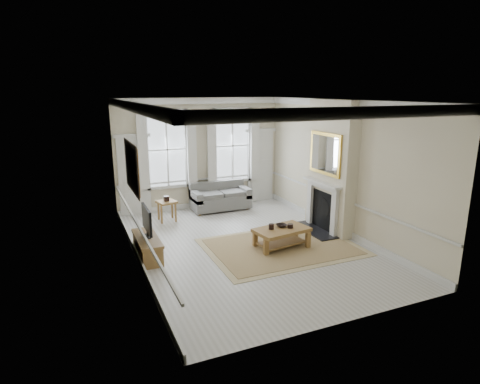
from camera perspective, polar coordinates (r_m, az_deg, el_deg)
name	(u,v)px	position (r m, az deg, el deg)	size (l,w,h in m)	color
floor	(248,245)	(9.69, 1.18, -7.59)	(7.20, 7.20, 0.00)	#B7B5AD
ceiling	(249,100)	(8.99, 1.29, 12.94)	(7.20, 7.20, 0.00)	white
back_wall	(200,154)	(12.50, -5.66, 5.44)	(5.20, 5.20, 0.00)	beige
left_wall	(133,187)	(8.47, -14.98, 0.76)	(7.20, 7.20, 0.00)	beige
right_wall	(342,168)	(10.52, 14.25, 3.39)	(7.20, 7.20, 0.00)	beige
window_left	(167,149)	(12.15, -10.36, 5.97)	(1.26, 0.20, 2.20)	#B2BCC6
window_right	(232,146)	(12.78, -1.10, 6.61)	(1.26, 0.20, 2.20)	#B2BCC6
door_left	(134,177)	(12.11, -14.82, 2.09)	(0.90, 0.08, 2.30)	silver
door_right	(260,167)	(13.32, 2.89, 3.63)	(0.90, 0.08, 2.30)	silver
painting	(132,167)	(8.70, -15.17, 3.45)	(0.05, 1.66, 1.06)	#A77A1C
chimney_breast	(331,167)	(10.57, 12.84, 3.52)	(0.35, 1.70, 3.38)	beige
hearth	(314,230)	(10.77, 10.51, -5.41)	(0.55, 1.50, 0.05)	black
fireplace	(322,204)	(10.66, 11.57, -1.66)	(0.21, 1.45, 1.33)	silver
mirror	(325,154)	(10.39, 11.98, 5.35)	(0.06, 1.26, 1.06)	gold
sofa	(220,198)	(12.47, -2.90, -0.86)	(1.78, 0.87, 0.84)	#5C5C5A
side_table	(167,205)	(11.50, -10.39, -1.79)	(0.58, 0.58, 0.58)	olive
rug	(281,247)	(9.62, 5.88, -7.76)	(3.50, 2.60, 0.02)	#9A7A4F
coffee_table	(282,232)	(9.49, 5.94, -5.63)	(1.36, 0.92, 0.47)	olive
ceramic_pot_a	(271,227)	(9.36, 4.47, -4.93)	(0.12, 0.12, 0.12)	black
ceramic_pot_b	(290,226)	(9.50, 7.16, -4.82)	(0.14, 0.14, 0.10)	black
bowl	(282,226)	(9.55, 5.93, -4.77)	(0.25, 0.25, 0.06)	black
tv_stand	(148,247)	(9.19, -13.02, -7.64)	(0.43, 1.33, 0.48)	olive
tv	(147,220)	(8.98, -13.10, -3.87)	(0.08, 0.90, 0.68)	black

